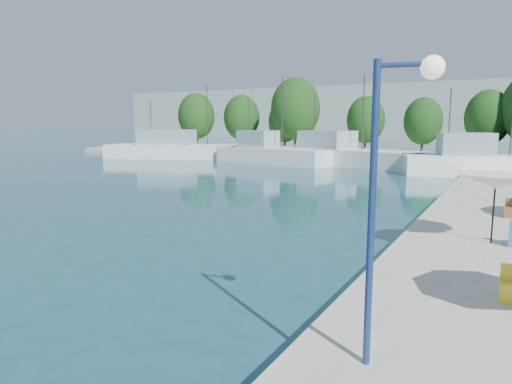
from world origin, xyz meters
The scene contains 15 objects.
quay_far centered at (-8.00, 67.00, 0.30)m, with size 90.00×16.00×0.60m, color #A8A397.
hill_west centered at (-30.00, 160.00, 8.00)m, with size 180.00×40.00×16.00m, color gray.
trawler_01 centered at (-28.82, 55.48, 1.07)m, with size 23.51×12.51×10.20m.
trawler_02 centered at (-15.38, 53.69, 1.07)m, with size 15.18×6.96×10.20m.
trawler_03 centered at (-7.14, 55.90, 1.07)m, with size 20.07×11.10×10.20m.
trawler_04 centered at (7.42, 52.00, 1.07)m, with size 15.37×8.53×10.20m.
tree_01 centered at (-37.40, 69.26, 5.85)m, with size 6.15×6.15×9.10m.
tree_02 centered at (-29.27, 70.53, 5.57)m, with size 5.82×5.82×8.61m.
tree_03 centered at (-21.22, 69.98, 4.92)m, with size 5.06×5.06×7.50m.
tree_04 centered at (-18.78, 68.40, 6.78)m, with size 7.23×7.23×10.70m.
tree_05 centered at (-8.94, 70.68, 5.13)m, with size 5.30×5.30×7.85m.
tree_06 centered at (-1.32, 71.36, 4.94)m, with size 5.08×5.08×7.53m.
tree_07 centered at (6.45, 70.92, 5.36)m, with size 5.57×5.57×8.25m.
umbrella_white centered at (8.91, 23.34, 2.72)m, with size 2.63×2.63×2.37m.
street_lamp centered at (7.70, 13.60, 4.09)m, with size 1.02×0.43×5.03m.
Camera 1 is at (9.28, 6.34, 4.62)m, focal length 32.00 mm.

